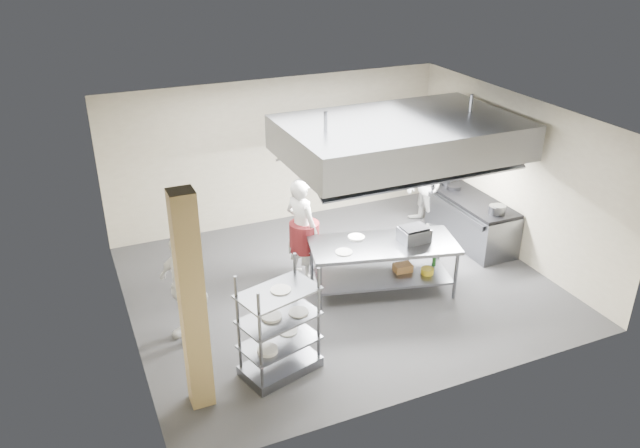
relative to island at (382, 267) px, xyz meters
name	(u,v)px	position (x,y,z in m)	size (l,w,h in m)	color
floor	(339,285)	(-0.59, 0.44, -0.46)	(7.00, 7.00, 0.00)	#323234
ceiling	(342,118)	(-0.59, 0.44, 2.54)	(7.00, 7.00, 0.00)	silver
wall_back	(278,152)	(-0.59, 3.44, 1.04)	(7.00, 7.00, 0.00)	#B5AA90
wall_left	(120,247)	(-4.09, 0.44, 1.04)	(6.00, 6.00, 0.00)	#B5AA90
wall_right	(513,176)	(2.91, 0.44, 1.04)	(6.00, 6.00, 0.00)	#B5AA90
column	(192,304)	(-3.49, -1.46, 1.04)	(0.30, 0.30, 3.00)	tan
exhaust_hood	(400,137)	(0.71, 0.84, 1.94)	(4.00, 2.50, 0.60)	slate
hood_strip_a	(353,162)	(-0.19, 0.84, 1.62)	(1.60, 0.12, 0.04)	white
hood_strip_b	(443,148)	(1.61, 0.84, 1.62)	(1.60, 0.12, 0.04)	white
wall_shelf	(360,143)	(1.21, 3.28, 1.04)	(1.50, 0.28, 0.04)	slate
island	(382,267)	(0.00, 0.00, 0.00)	(2.44, 1.02, 0.91)	gray
island_worktop	(383,245)	(0.00, 0.00, 0.42)	(2.44, 1.02, 0.06)	slate
island_undershelf	(382,275)	(0.00, 0.00, -0.16)	(2.24, 0.91, 0.04)	slate
pass_rack	(279,323)	(-2.33, -1.31, 0.34)	(1.07, 0.62, 1.60)	slate
cooking_range	(471,222)	(2.49, 0.94, -0.04)	(0.80, 2.00, 0.84)	gray
range_top	(474,201)	(2.49, 0.94, 0.41)	(0.78, 1.96, 0.06)	black
chef_head	(302,229)	(-1.06, 1.01, 0.48)	(0.68, 0.45, 1.86)	silver
chef_line	(424,187)	(2.01, 1.94, 0.39)	(0.83, 0.64, 1.70)	white
chef_plating	(183,288)	(-3.33, 0.03, 0.40)	(1.00, 0.42, 1.71)	white
griddle	(414,235)	(0.50, -0.12, 0.57)	(0.48, 0.37, 0.23)	slate
wicker_basket	(403,268)	(0.38, -0.04, -0.07)	(0.30, 0.21, 0.13)	olive
stockpot	(499,210)	(2.49, 0.20, 0.53)	(0.25, 0.25, 0.17)	gray
plate_stack	(280,340)	(-2.33, -1.31, 0.06)	(0.28, 0.28, 0.05)	white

